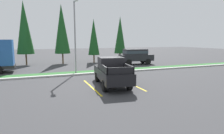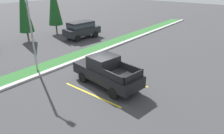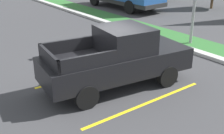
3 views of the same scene
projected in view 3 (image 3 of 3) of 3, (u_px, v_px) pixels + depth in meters
ground_plane at (109, 81)px, 10.71m from camera, size 120.00×120.00×0.00m
parking_line_near at (92, 72)px, 11.44m from camera, size 0.12×4.80×0.01m
parking_line_far at (147, 103)px, 9.15m from camera, size 0.12×4.80×0.01m
curb_strip at (196, 52)px, 13.45m from camera, size 56.00×0.40×0.15m
grass_median at (210, 48)px, 14.08m from camera, size 56.00×1.80×0.06m
pickup_truck_main at (118, 58)px, 9.92m from camera, size 2.57×5.43×2.10m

